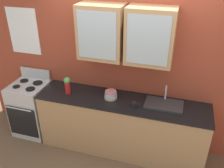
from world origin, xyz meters
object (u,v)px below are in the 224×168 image
at_px(vase, 67,85).
at_px(cup_near_sink, 134,105).
at_px(bowl_stack, 111,95).
at_px(sink_faucet, 164,104).
at_px(stove_range, 32,108).

distance_m(vase, cup_near_sink, 1.08).
distance_m(bowl_stack, vase, 0.69).
height_order(bowl_stack, vase, vase).
distance_m(sink_faucet, bowl_stack, 0.79).
xyz_separation_m(stove_range, cup_near_sink, (1.83, -0.12, 0.50)).
xyz_separation_m(sink_faucet, vase, (-1.47, -0.09, 0.13)).
relative_size(stove_range, vase, 4.05).
relative_size(stove_range, cup_near_sink, 10.55).
height_order(vase, cup_near_sink, vase).
xyz_separation_m(bowl_stack, vase, (-0.68, -0.06, 0.09)).
bearing_deg(vase, cup_near_sink, -4.37).
height_order(sink_faucet, cup_near_sink, sink_faucet).
xyz_separation_m(stove_range, bowl_stack, (1.44, 0.02, 0.52)).
bearing_deg(bowl_stack, sink_faucet, 2.44).
relative_size(stove_range, bowl_stack, 5.78).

